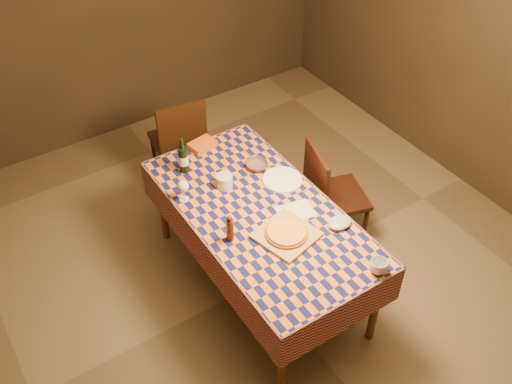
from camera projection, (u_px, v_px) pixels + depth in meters
room at (260, 142)px, 3.50m from camera, size 5.00×5.10×2.70m
dining_table at (260, 218)px, 3.93m from camera, size 0.94×1.84×0.77m
cutting_board at (286, 235)px, 3.69m from camera, size 0.42×0.42×0.02m
pizza at (286, 232)px, 3.68m from camera, size 0.29×0.29×0.03m
pepper_mill at (230, 229)px, 3.62m from camera, size 0.05×0.05×0.21m
bowl at (257, 165)px, 4.20m from camera, size 0.17×0.17×0.05m
wine_glass at (183, 187)px, 3.89m from camera, size 0.08×0.08×0.16m
wine_bottle at (183, 159)px, 4.12m from camera, size 0.08×0.08×0.29m
deli_tub at (225, 181)px, 4.04m from camera, size 0.15×0.15×0.10m
takeout_container at (202, 145)px, 4.39m from camera, size 0.22×0.17×0.05m
white_plate at (282, 180)px, 4.11m from camera, size 0.29×0.29×0.02m
tumbler at (378, 266)px, 3.45m from camera, size 0.12×0.12×0.09m
flour_patch at (295, 211)px, 3.87m from camera, size 0.27×0.23×0.00m
flour_bag at (340, 222)px, 3.76m from camera, size 0.20×0.17×0.05m
chair_far at (180, 139)px, 4.91m from camera, size 0.48×0.48×0.93m
chair_right at (328, 192)px, 4.40m from camera, size 0.53×0.53×0.93m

